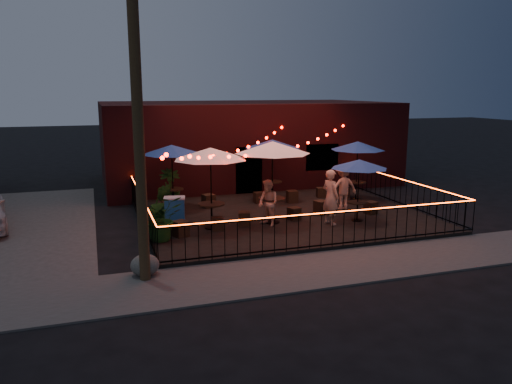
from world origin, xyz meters
TOP-DOWN VIEW (x-y plane):
  - ground at (0.00, 0.00)m, footprint 110.00×110.00m
  - patio at (0.00, 2.00)m, footprint 10.00×8.00m
  - sidewalk at (0.00, -3.25)m, footprint 18.00×2.50m
  - brick_building at (1.00, 9.99)m, footprint 14.00×8.00m
  - utility_pole at (-5.40, -2.60)m, footprint 0.26×0.26m
  - fence_front at (0.00, -2.00)m, footprint 10.00×0.04m
  - fence_left at (-5.00, 2.00)m, footprint 0.04×8.00m
  - fence_right at (5.00, 2.00)m, footprint 0.04×8.00m
  - festoon_lights at (-1.01, 1.70)m, footprint 10.02×8.72m
  - cafe_table_0 at (-2.86, 1.05)m, footprint 2.75×2.75m
  - cafe_table_1 at (-3.61, 4.25)m, footprint 2.45×2.45m
  - cafe_table_2 at (-0.74, 1.05)m, footprint 3.14×3.14m
  - cafe_table_3 at (0.51, 4.47)m, footprint 2.69×2.69m
  - cafe_table_4 at (2.16, 0.37)m, footprint 2.32×2.32m
  - cafe_table_5 at (3.80, 3.38)m, footprint 2.51×2.51m
  - bistro_chair_0 at (-4.00, 0.42)m, footprint 0.54×0.54m
  - bistro_chair_1 at (-2.74, 0.76)m, footprint 0.40×0.40m
  - bistro_chair_2 at (-3.94, 3.41)m, footprint 0.44×0.44m
  - bistro_chair_3 at (-2.29, 3.95)m, footprint 0.52×0.52m
  - bistro_chair_4 at (-1.74, 1.02)m, footprint 0.49×0.49m
  - bistro_chair_5 at (0.13, 1.18)m, footprint 0.46×0.46m
  - bistro_chair_6 at (-0.20, 4.07)m, footprint 0.39×0.39m
  - bistro_chair_7 at (1.10, 3.73)m, footprint 0.44×0.44m
  - bistro_chair_8 at (1.38, 1.62)m, footprint 0.54×0.54m
  - bistro_chair_9 at (3.13, 1.10)m, footprint 0.46×0.46m
  - bistro_chair_10 at (2.64, 4.26)m, footprint 0.41×0.41m
  - bistro_chair_11 at (3.59, 4.01)m, footprint 0.44×0.44m
  - patron_a at (1.06, 0.28)m, footprint 0.65×0.79m
  - patron_b at (-1.00, 0.74)m, footprint 0.81×0.91m
  - patron_c at (2.49, 2.06)m, footprint 1.14×0.69m
  - potted_shrub_a at (-4.60, 0.22)m, footprint 1.39×1.25m
  - potted_shrub_b at (-4.30, 2.47)m, footprint 0.77×0.65m
  - potted_shrub_c at (-3.67, 4.65)m, footprint 0.91×0.91m
  - cooler at (-3.92, 1.96)m, footprint 0.79×0.64m
  - boulder at (-5.37, -2.34)m, footprint 1.01×0.95m

SIDE VIEW (x-z plane):
  - ground at x=0.00m, z-range 0.00..0.00m
  - sidewalk at x=0.00m, z-range 0.00..0.05m
  - patio at x=0.00m, z-range 0.00..0.15m
  - boulder at x=-5.37m, z-range 0.00..0.63m
  - bistro_chair_10 at x=2.64m, z-range 0.15..0.56m
  - bistro_chair_1 at x=-2.74m, z-range 0.15..0.58m
  - bistro_chair_5 at x=0.13m, z-range 0.15..0.58m
  - bistro_chair_6 at x=-0.20m, z-range 0.15..0.58m
  - bistro_chair_9 at x=3.13m, z-range 0.15..0.60m
  - bistro_chair_4 at x=-1.74m, z-range 0.15..0.61m
  - bistro_chair_11 at x=3.59m, z-range 0.15..0.61m
  - bistro_chair_7 at x=1.10m, z-range 0.15..0.63m
  - bistro_chair_0 at x=-4.00m, z-range 0.15..0.64m
  - bistro_chair_2 at x=-3.94m, z-range 0.15..0.64m
  - bistro_chair_8 at x=1.38m, z-range 0.15..0.65m
  - bistro_chair_3 at x=-2.29m, z-range 0.15..0.66m
  - cooler at x=-3.92m, z-range 0.16..1.08m
  - fence_front at x=0.00m, z-range 0.14..1.18m
  - fence_left at x=-5.00m, z-range 0.14..1.18m
  - fence_right at x=5.00m, z-range 0.14..1.18m
  - potted_shrub_b at x=-4.30m, z-range 0.15..1.45m
  - potted_shrub_a at x=-4.60m, z-range 0.15..1.53m
  - potted_shrub_c at x=-3.67m, z-range 0.15..1.61m
  - patron_b at x=-1.00m, z-range 0.15..1.70m
  - patron_c at x=2.49m, z-range 0.15..1.87m
  - patron_a at x=1.06m, z-range 0.15..2.02m
  - brick_building at x=1.00m, z-range 0.00..4.00m
  - cafe_table_4 at x=2.16m, z-range 1.04..3.18m
  - cafe_table_5 at x=3.80m, z-range 1.15..3.56m
  - cafe_table_1 at x=-3.61m, z-range 1.16..3.60m
  - cafe_table_3 at x=0.51m, z-range 1.18..3.67m
  - festoon_lights at x=-1.01m, z-range 1.86..3.18m
  - cafe_table_0 at x=-2.86m, z-range 1.25..3.91m
  - cafe_table_2 at x=-0.74m, z-range 1.30..4.09m
  - utility_pole at x=-5.40m, z-range 0.00..8.00m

